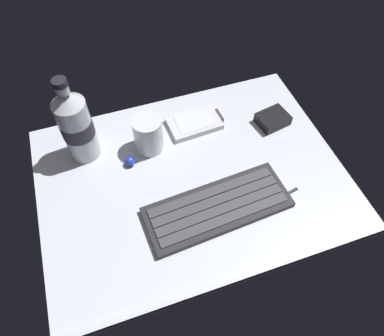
{
  "coord_description": "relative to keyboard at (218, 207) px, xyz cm",
  "views": [
    {
      "loc": [
        -13.91,
        -40.74,
        63.61
      ],
      "look_at": [
        0.0,
        0.0,
        3.0
      ],
      "focal_mm": 33.72,
      "sensor_mm": 36.0,
      "label": 1
    }
  ],
  "objects": [
    {
      "name": "ground_plane",
      "position": [
        -2.23,
        8.97,
        -1.79
      ],
      "size": [
        64.0,
        48.0,
        2.8
      ],
      "color": "silver"
    },
    {
      "name": "keyboard",
      "position": [
        0.0,
        0.0,
        0.0
      ],
      "size": [
        29.67,
        12.9,
        1.7
      ],
      "color": "#232328",
      "rests_on": "ground_plane"
    },
    {
      "name": "handheld_device",
      "position": [
        3.14,
        22.85,
        -0.08
      ],
      "size": [
        13.13,
        8.33,
        1.5
      ],
      "color": "silver",
      "rests_on": "ground_plane"
    },
    {
      "name": "juice_cup",
      "position": [
        -8.61,
        19.9,
        3.1
      ],
      "size": [
        6.4,
        6.4,
        8.5
      ],
      "color": "silver",
      "rests_on": "ground_plane"
    },
    {
      "name": "water_bottle",
      "position": [
        -22.47,
        22.93,
        8.2
      ],
      "size": [
        6.73,
        6.73,
        20.8
      ],
      "color": "silver",
      "rests_on": "ground_plane"
    },
    {
      "name": "charger_block",
      "position": [
        20.75,
        17.63,
        0.39
      ],
      "size": [
        7.93,
        6.82,
        2.4
      ],
      "primitive_type": "cube",
      "rotation": [
        0.0,
        0.0,
        0.19
      ],
      "color": "black",
      "rests_on": "ground_plane"
    },
    {
      "name": "trackball_mouse",
      "position": [
        -13.92,
        16.48,
        0.29
      ],
      "size": [
        2.2,
        2.2,
        2.2
      ],
      "primitive_type": "sphere",
      "color": "#2338B2",
      "rests_on": "ground_plane"
    },
    {
      "name": "stylus_pen",
      "position": [
        12.77,
        -1.8,
        -0.46
      ],
      "size": [
        9.45,
        2.58,
        0.7
      ],
      "primitive_type": "cylinder",
      "rotation": [
        0.0,
        1.57,
        0.2
      ],
      "color": "#26262B",
      "rests_on": "ground_plane"
    }
  ]
}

